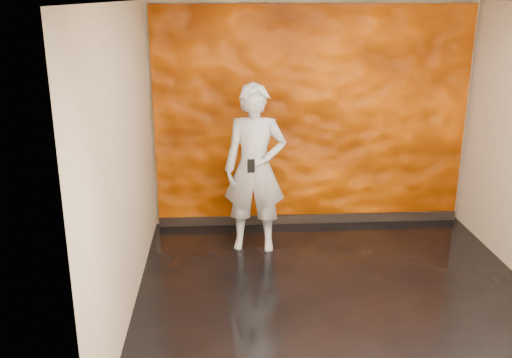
% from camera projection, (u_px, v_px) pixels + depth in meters
% --- Properties ---
extents(room, '(4.02, 4.02, 2.81)m').
position_uv_depth(room, '(345.00, 161.00, 5.23)').
color(room, black).
rests_on(room, ground).
extents(feature_wall, '(3.90, 0.06, 2.75)m').
position_uv_depth(feature_wall, '(312.00, 119.00, 7.10)').
color(feature_wall, '#FE6600').
rests_on(feature_wall, ground).
extents(baseboard, '(3.90, 0.04, 0.12)m').
position_uv_depth(baseboard, '(309.00, 219.00, 7.47)').
color(baseboard, black).
rests_on(baseboard, ground).
extents(man, '(0.77, 0.56, 1.94)m').
position_uv_depth(man, '(255.00, 169.00, 6.48)').
color(man, '#9EA4AE').
rests_on(man, ground).
extents(phone, '(0.08, 0.02, 0.15)m').
position_uv_depth(phone, '(251.00, 166.00, 6.16)').
color(phone, black).
rests_on(phone, man).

